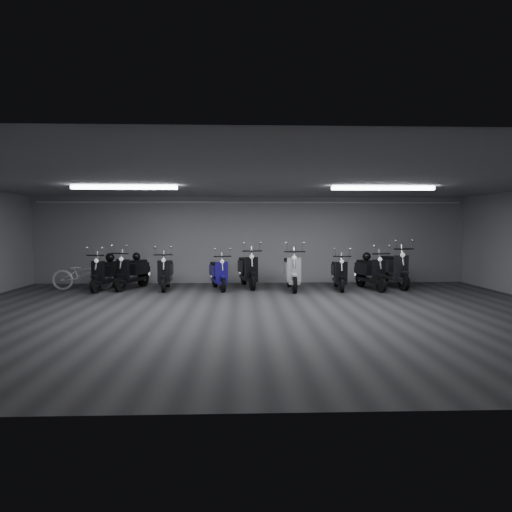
{
  "coord_description": "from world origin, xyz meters",
  "views": [
    {
      "loc": [
        -0.32,
        -9.19,
        1.84
      ],
      "look_at": [
        0.07,
        2.5,
        1.05
      ],
      "focal_mm": 30.6,
      "sensor_mm": 36.0,
      "label": 1
    }
  ],
  "objects_px": {
    "scooter_6": "(292,266)",
    "helmet_1": "(110,257)",
    "scooter_9": "(393,263)",
    "helmet_2": "(367,256)",
    "scooter_0": "(106,268)",
    "helmet_0": "(136,256)",
    "scooter_1": "(132,266)",
    "scooter_8": "(371,267)",
    "scooter_4": "(219,268)",
    "scooter_5": "(248,264)",
    "scooter_7": "(339,268)",
    "bicycle": "(83,271)",
    "scooter_3": "(166,267)"
  },
  "relations": [
    {
      "from": "scooter_1",
      "to": "scooter_9",
      "type": "relative_size",
      "value": 0.9
    },
    {
      "from": "scooter_8",
      "to": "scooter_9",
      "type": "relative_size",
      "value": 0.9
    },
    {
      "from": "scooter_7",
      "to": "scooter_0",
      "type": "bearing_deg",
      "value": -176.19
    },
    {
      "from": "helmet_1",
      "to": "scooter_9",
      "type": "bearing_deg",
      "value": 0.25
    },
    {
      "from": "scooter_1",
      "to": "helmet_1",
      "type": "bearing_deg",
      "value": -163.84
    },
    {
      "from": "scooter_7",
      "to": "helmet_1",
      "type": "distance_m",
      "value": 6.72
    },
    {
      "from": "scooter_9",
      "to": "scooter_7",
      "type": "bearing_deg",
      "value": -174.97
    },
    {
      "from": "scooter_9",
      "to": "helmet_2",
      "type": "distance_m",
      "value": 0.89
    },
    {
      "from": "scooter_0",
      "to": "scooter_8",
      "type": "relative_size",
      "value": 0.97
    },
    {
      "from": "scooter_1",
      "to": "helmet_1",
      "type": "relative_size",
      "value": 6.99
    },
    {
      "from": "bicycle",
      "to": "helmet_1",
      "type": "relative_size",
      "value": 6.67
    },
    {
      "from": "scooter_1",
      "to": "helmet_1",
      "type": "height_order",
      "value": "scooter_1"
    },
    {
      "from": "bicycle",
      "to": "helmet_2",
      "type": "relative_size",
      "value": 7.07
    },
    {
      "from": "scooter_4",
      "to": "scooter_5",
      "type": "relative_size",
      "value": 0.89
    },
    {
      "from": "scooter_1",
      "to": "scooter_7",
      "type": "relative_size",
      "value": 1.07
    },
    {
      "from": "scooter_5",
      "to": "scooter_4",
      "type": "bearing_deg",
      "value": -164.04
    },
    {
      "from": "scooter_0",
      "to": "bicycle",
      "type": "bearing_deg",
      "value": -178.17
    },
    {
      "from": "scooter_3",
      "to": "helmet_1",
      "type": "height_order",
      "value": "scooter_3"
    },
    {
      "from": "helmet_0",
      "to": "helmet_2",
      "type": "distance_m",
      "value": 6.86
    },
    {
      "from": "scooter_0",
      "to": "scooter_4",
      "type": "bearing_deg",
      "value": 11.87
    },
    {
      "from": "helmet_2",
      "to": "scooter_9",
      "type": "bearing_deg",
      "value": 9.77
    },
    {
      "from": "scooter_1",
      "to": "helmet_0",
      "type": "bearing_deg",
      "value": 90.0
    },
    {
      "from": "scooter_6",
      "to": "scooter_7",
      "type": "relative_size",
      "value": 1.14
    },
    {
      "from": "scooter_4",
      "to": "scooter_5",
      "type": "height_order",
      "value": "scooter_5"
    },
    {
      "from": "helmet_1",
      "to": "scooter_5",
      "type": "bearing_deg",
      "value": 2.72
    },
    {
      "from": "scooter_1",
      "to": "scooter_6",
      "type": "height_order",
      "value": "scooter_6"
    },
    {
      "from": "scooter_5",
      "to": "scooter_9",
      "type": "distance_m",
      "value": 4.37
    },
    {
      "from": "helmet_0",
      "to": "helmet_2",
      "type": "relative_size",
      "value": 0.95
    },
    {
      "from": "scooter_7",
      "to": "helmet_2",
      "type": "bearing_deg",
      "value": 18.85
    },
    {
      "from": "scooter_1",
      "to": "scooter_8",
      "type": "distance_m",
      "value": 6.99
    },
    {
      "from": "scooter_8",
      "to": "bicycle",
      "type": "xyz_separation_m",
      "value": [
        -8.37,
        0.24,
        -0.11
      ]
    },
    {
      "from": "scooter_7",
      "to": "helmet_2",
      "type": "xyz_separation_m",
      "value": [
        0.87,
        0.22,
        0.33
      ]
    },
    {
      "from": "scooter_0",
      "to": "scooter_7",
      "type": "xyz_separation_m",
      "value": [
        6.76,
        -0.09,
        -0.02
      ]
    },
    {
      "from": "scooter_1",
      "to": "scooter_8",
      "type": "xyz_separation_m",
      "value": [
        6.98,
        -0.33,
        -0.0
      ]
    },
    {
      "from": "scooter_5",
      "to": "scooter_9",
      "type": "bearing_deg",
      "value": -13.07
    },
    {
      "from": "scooter_4",
      "to": "scooter_9",
      "type": "height_order",
      "value": "scooter_9"
    },
    {
      "from": "scooter_0",
      "to": "scooter_9",
      "type": "height_order",
      "value": "scooter_9"
    },
    {
      "from": "scooter_4",
      "to": "bicycle",
      "type": "xyz_separation_m",
      "value": [
        -3.94,
        0.13,
        -0.07
      ]
    },
    {
      "from": "scooter_8",
      "to": "bicycle",
      "type": "height_order",
      "value": "scooter_8"
    },
    {
      "from": "helmet_1",
      "to": "scooter_7",
      "type": "bearing_deg",
      "value": -2.82
    },
    {
      "from": "scooter_1",
      "to": "helmet_0",
      "type": "xyz_separation_m",
      "value": [
        0.08,
        0.24,
        0.28
      ]
    },
    {
      "from": "scooter_0",
      "to": "helmet_2",
      "type": "distance_m",
      "value": 7.63
    },
    {
      "from": "scooter_5",
      "to": "helmet_2",
      "type": "bearing_deg",
      "value": -15.93
    },
    {
      "from": "bicycle",
      "to": "scooter_0",
      "type": "bearing_deg",
      "value": -103.73
    },
    {
      "from": "scooter_6",
      "to": "helmet_1",
      "type": "relative_size",
      "value": 7.41
    },
    {
      "from": "scooter_9",
      "to": "helmet_2",
      "type": "xyz_separation_m",
      "value": [
        -0.85,
        -0.15,
        0.21
      ]
    },
    {
      "from": "scooter_5",
      "to": "scooter_7",
      "type": "height_order",
      "value": "scooter_5"
    },
    {
      "from": "scooter_7",
      "to": "bicycle",
      "type": "xyz_separation_m",
      "value": [
        -7.46,
        0.22,
        -0.07
      ]
    },
    {
      "from": "scooter_4",
      "to": "scooter_7",
      "type": "xyz_separation_m",
      "value": [
        3.51,
        -0.09,
        -0.0
      ]
    },
    {
      "from": "scooter_9",
      "to": "scooter_5",
      "type": "bearing_deg",
      "value": 170.93
    }
  ]
}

